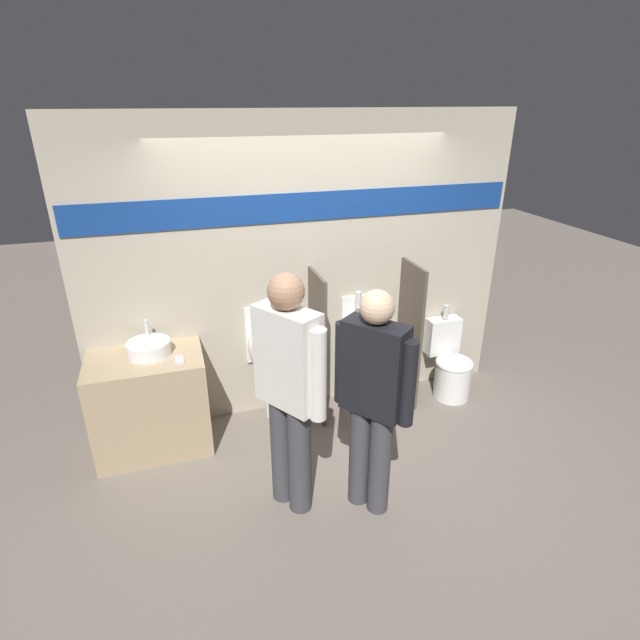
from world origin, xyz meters
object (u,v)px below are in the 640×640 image
object	(u,v)px
sink_basin	(149,348)
cell_phone	(180,360)
toilet	(450,366)
urinal_far	(361,334)
urinal_near_counter	(265,347)
person_in_vest	(289,387)
person_with_lanyard	(373,396)

from	to	relation	value
sink_basin	cell_phone	distance (m)	0.29
cell_phone	toilet	world-z (taller)	toilet
urinal_far	sink_basin	bearing A→B (deg)	-177.36
sink_basin	urinal_far	size ratio (longest dim) A/B	0.31
urinal_near_counter	person_in_vest	world-z (taller)	person_in_vest
person_in_vest	cell_phone	bearing A→B (deg)	5.71
cell_phone	toilet	bearing A→B (deg)	2.83
sink_basin	urinal_near_counter	bearing A→B (deg)	5.14
sink_basin	cell_phone	size ratio (longest dim) A/B	2.46
urinal_near_counter	person_in_vest	bearing A→B (deg)	-93.04
urinal_far	person_with_lanyard	distance (m)	1.41
cell_phone	urinal_far	distance (m)	1.69
person_in_vest	toilet	bearing A→B (deg)	-94.85
urinal_far	person_in_vest	world-z (taller)	person_in_vest
urinal_far	urinal_near_counter	bearing A→B (deg)	180.00
sink_basin	person_with_lanyard	distance (m)	1.90
urinal_near_counter	person_in_vest	xyz separation A→B (m)	(-0.06, -1.13, 0.26)
sink_basin	urinal_far	distance (m)	1.90
toilet	person_with_lanyard	bearing A→B (deg)	-139.09
urinal_near_counter	toilet	xyz separation A→B (m)	(1.84, -0.14, -0.43)
urinal_near_counter	person_with_lanyard	world-z (taller)	person_with_lanyard
toilet	person_with_lanyard	distance (m)	1.91
cell_phone	person_in_vest	distance (m)	1.11
sink_basin	urinal_near_counter	distance (m)	0.99
urinal_near_counter	person_in_vest	size ratio (longest dim) A/B	0.62
cell_phone	toilet	xyz separation A→B (m)	(2.58, 0.13, -0.56)
urinal_near_counter	toilet	distance (m)	1.89
person_with_lanyard	person_in_vest	bearing A→B (deg)	32.35
urinal_near_counter	urinal_far	xyz separation A→B (m)	(0.92, 0.00, 0.00)
cell_phone	urinal_far	xyz separation A→B (m)	(1.66, 0.26, -0.13)
sink_basin	urinal_near_counter	size ratio (longest dim) A/B	0.31
toilet	person_with_lanyard	world-z (taller)	person_with_lanyard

